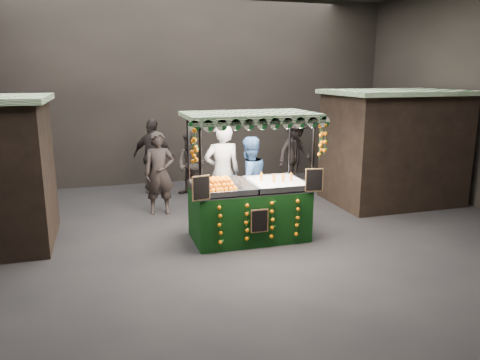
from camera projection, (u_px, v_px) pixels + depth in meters
name	position (u px, v px, depth m)	size (l,w,h in m)	color
ground	(228.00, 241.00, 8.40)	(12.00, 12.00, 0.00)	black
market_hall	(226.00, 48.00, 7.64)	(12.10, 10.10, 5.05)	black
neighbour_stall_right	(393.00, 146.00, 10.74)	(3.00, 2.20, 2.60)	black
juice_stall	(250.00, 201.00, 8.36)	(2.38, 1.40, 2.30)	black
vendor_grey	(222.00, 173.00, 9.29)	(0.75, 0.51, 2.02)	gray
vendor_blue	(249.00, 181.00, 9.21)	(1.00, 0.87, 1.76)	navy
shopper_0	(159.00, 173.00, 9.87)	(0.69, 0.50, 1.78)	#2C2523
shopper_1	(191.00, 165.00, 11.34)	(0.96, 0.95, 1.56)	#2C2623
shopper_2	(154.00, 157.00, 11.51)	(1.18, 0.99, 1.89)	black
shopper_3	(295.00, 152.00, 12.34)	(1.35, 1.08, 1.82)	black
shopper_4	(24.00, 168.00, 10.10)	(0.95, 0.64, 1.92)	#292521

